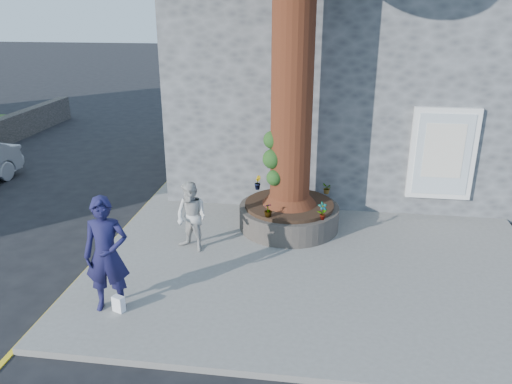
# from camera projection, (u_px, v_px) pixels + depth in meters

# --- Properties ---
(ground) EXTENTS (120.00, 120.00, 0.00)m
(ground) POSITION_uv_depth(u_px,v_px,m) (241.00, 271.00, 9.97)
(ground) COLOR black
(ground) RESTS_ON ground
(pavement) EXTENTS (9.00, 8.00, 0.12)m
(pavement) POSITION_uv_depth(u_px,v_px,m) (318.00, 250.00, 10.68)
(pavement) COLOR slate
(pavement) RESTS_ON ground
(yellow_line) EXTENTS (0.10, 30.00, 0.01)m
(yellow_line) POSITION_uv_depth(u_px,v_px,m) (116.00, 240.00, 11.29)
(yellow_line) COLOR yellow
(yellow_line) RESTS_ON ground
(stone_shop) EXTENTS (10.30, 8.30, 6.30)m
(stone_shop) POSITION_uv_depth(u_px,v_px,m) (360.00, 69.00, 15.20)
(stone_shop) COLOR #4B4D50
(stone_shop) RESTS_ON ground
(planter) EXTENTS (2.30, 2.30, 0.60)m
(planter) POSITION_uv_depth(u_px,v_px,m) (289.00, 215.00, 11.57)
(planter) COLOR black
(planter) RESTS_ON pavement
(man) EXTENTS (0.81, 0.61, 2.03)m
(man) POSITION_uv_depth(u_px,v_px,m) (107.00, 255.00, 8.21)
(man) COLOR #17163D
(man) RESTS_ON pavement
(woman) EXTENTS (0.90, 0.82, 1.49)m
(woman) POSITION_uv_depth(u_px,v_px,m) (191.00, 217.00, 10.34)
(woman) COLOR #BCBAB4
(woman) RESTS_ON pavement
(shopping_bag) EXTENTS (0.23, 0.18, 0.28)m
(shopping_bag) POSITION_uv_depth(u_px,v_px,m) (119.00, 304.00, 8.42)
(shopping_bag) COLOR white
(shopping_bag) RESTS_ON pavement
(plant_a) EXTENTS (0.25, 0.22, 0.39)m
(plant_a) POSITION_uv_depth(u_px,v_px,m) (323.00, 211.00, 10.51)
(plant_a) COLOR gray
(plant_a) RESTS_ON planter
(plant_b) EXTENTS (0.22, 0.22, 0.35)m
(plant_b) POSITION_uv_depth(u_px,v_px,m) (257.00, 182.00, 12.26)
(plant_b) COLOR gray
(plant_b) RESTS_ON planter
(plant_c) EXTENTS (0.23, 0.23, 0.30)m
(plant_c) POSITION_uv_depth(u_px,v_px,m) (268.00, 210.00, 10.67)
(plant_c) COLOR gray
(plant_c) RESTS_ON planter
(plant_d) EXTENTS (0.28, 0.30, 0.27)m
(plant_d) POSITION_uv_depth(u_px,v_px,m) (327.00, 188.00, 11.98)
(plant_d) COLOR gray
(plant_d) RESTS_ON planter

